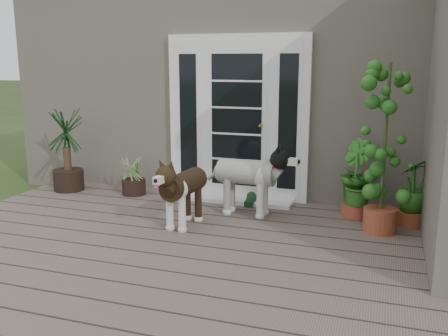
% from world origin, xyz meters
% --- Properties ---
extents(deck, '(6.20, 4.60, 0.12)m').
position_xyz_m(deck, '(0.00, 0.40, 0.06)').
color(deck, '#6B5B4C').
rests_on(deck, ground).
extents(house_main, '(7.40, 4.00, 3.10)m').
position_xyz_m(house_main, '(0.00, 4.65, 1.55)').
color(house_main, '#665E54').
rests_on(house_main, ground).
extents(door_unit, '(1.90, 0.14, 2.15)m').
position_xyz_m(door_unit, '(-0.20, 2.60, 1.19)').
color(door_unit, white).
rests_on(door_unit, deck).
extents(door_step, '(1.60, 0.40, 0.05)m').
position_xyz_m(door_step, '(-0.20, 2.40, 0.14)').
color(door_step, white).
rests_on(door_step, deck).
extents(brindle_dog, '(0.45, 0.88, 0.71)m').
position_xyz_m(brindle_dog, '(-0.39, 1.24, 0.47)').
color(brindle_dog, '#302011').
rests_on(brindle_dog, deck).
extents(white_dog, '(0.94, 0.45, 0.76)m').
position_xyz_m(white_dog, '(0.14, 1.86, 0.50)').
color(white_dog, silver).
rests_on(white_dog, deck).
extents(spider_plant, '(0.64, 0.64, 0.57)m').
position_xyz_m(spider_plant, '(-1.59, 2.26, 0.41)').
color(spider_plant, '#919F62').
rests_on(spider_plant, deck).
extents(yucca, '(0.83, 0.83, 1.16)m').
position_xyz_m(yucca, '(-2.59, 2.18, 0.70)').
color(yucca, black).
rests_on(yucca, deck).
extents(herb_a, '(0.64, 0.64, 0.61)m').
position_xyz_m(herb_a, '(1.41, 2.16, 0.42)').
color(herb_a, '#18571D').
rests_on(herb_a, deck).
extents(herb_b, '(0.59, 0.59, 0.68)m').
position_xyz_m(herb_b, '(1.35, 2.23, 0.46)').
color(herb_b, '#1F601B').
rests_on(herb_b, deck).
extents(herb_c, '(0.54, 0.54, 0.62)m').
position_xyz_m(herb_c, '(2.00, 2.08, 0.43)').
color(herb_c, '#175319').
rests_on(herb_c, deck).
extents(sapling, '(0.60, 0.60, 1.86)m').
position_xyz_m(sapling, '(1.67, 1.74, 1.05)').
color(sapling, '#265F1B').
rests_on(sapling, deck).
extents(clog_left, '(0.21, 0.34, 0.10)m').
position_xyz_m(clog_left, '(0.05, 2.40, 0.17)').
color(clog_left, '#143216').
rests_on(clog_left, deck).
extents(clog_right, '(0.16, 0.32, 0.10)m').
position_xyz_m(clog_right, '(0.09, 2.28, 0.17)').
color(clog_right, '#13311A').
rests_on(clog_right, deck).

